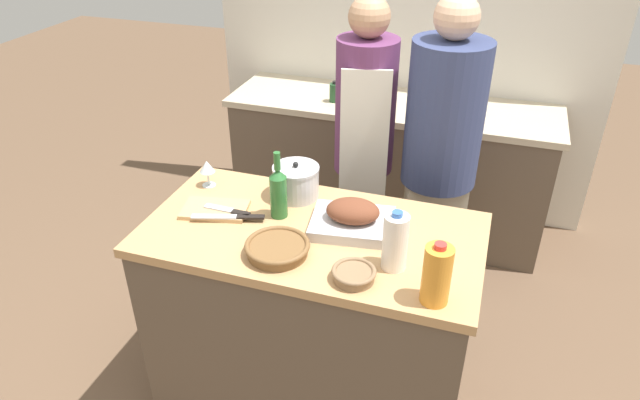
{
  "coord_description": "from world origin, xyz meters",
  "views": [
    {
      "loc": [
        0.61,
        -1.77,
        2.2
      ],
      "look_at": [
        0.0,
        0.11,
        1.01
      ],
      "focal_mm": 32.0,
      "sensor_mm": 36.0,
      "label": 1
    }
  ],
  "objects_px": {
    "juice_jug": "(437,275)",
    "knife_paring": "(229,210)",
    "wine_bottle_green": "(278,192)",
    "condiment_bottle_short": "(365,97)",
    "roasting_pan": "(353,218)",
    "stock_pot": "(296,182)",
    "milk_jug": "(395,242)",
    "cutting_board": "(215,209)",
    "knife_chef": "(231,217)",
    "condiment_bottle_tall": "(335,92)",
    "person_cook_aproned": "(364,145)",
    "wine_glass_left": "(207,168)",
    "person_cook_guest": "(440,158)",
    "wicker_basket": "(277,248)",
    "mixing_bowl": "(354,274)"
  },
  "relations": [
    {
      "from": "juice_jug",
      "to": "knife_paring",
      "type": "distance_m",
      "value": 0.93
    },
    {
      "from": "wine_bottle_green",
      "to": "condiment_bottle_short",
      "type": "xyz_separation_m",
      "value": [
        0.02,
        1.36,
        -0.09
      ]
    },
    {
      "from": "roasting_pan",
      "to": "stock_pot",
      "type": "xyz_separation_m",
      "value": [
        -0.3,
        0.17,
        0.02
      ]
    },
    {
      "from": "milk_jug",
      "to": "wine_bottle_green",
      "type": "distance_m",
      "value": 0.55
    },
    {
      "from": "cutting_board",
      "to": "knife_chef",
      "type": "relative_size",
      "value": 1.01
    },
    {
      "from": "knife_paring",
      "to": "condiment_bottle_tall",
      "type": "distance_m",
      "value": 1.47
    },
    {
      "from": "person_cook_aproned",
      "to": "cutting_board",
      "type": "bearing_deg",
      "value": -132.19
    },
    {
      "from": "wine_glass_left",
      "to": "person_cook_aproned",
      "type": "xyz_separation_m",
      "value": [
        0.56,
        0.61,
        -0.08
      ]
    },
    {
      "from": "wine_glass_left",
      "to": "person_cook_guest",
      "type": "distance_m",
      "value": 1.11
    },
    {
      "from": "wicker_basket",
      "to": "wine_glass_left",
      "type": "bearing_deg",
      "value": 141.65
    },
    {
      "from": "juice_jug",
      "to": "milk_jug",
      "type": "bearing_deg",
      "value": 140.01
    },
    {
      "from": "stock_pot",
      "to": "knife_paring",
      "type": "bearing_deg",
      "value": -132.9
    },
    {
      "from": "mixing_bowl",
      "to": "wine_glass_left",
      "type": "height_order",
      "value": "wine_glass_left"
    },
    {
      "from": "wicker_basket",
      "to": "person_cook_guest",
      "type": "relative_size",
      "value": 0.14
    },
    {
      "from": "milk_jug",
      "to": "person_cook_guest",
      "type": "xyz_separation_m",
      "value": [
        0.04,
        0.89,
        -0.09
      ]
    },
    {
      "from": "stock_pot",
      "to": "person_cook_aproned",
      "type": "relative_size",
      "value": 0.12
    },
    {
      "from": "stock_pot",
      "to": "condiment_bottle_short",
      "type": "bearing_deg",
      "value": 89.77
    },
    {
      "from": "juice_jug",
      "to": "wine_glass_left",
      "type": "bearing_deg",
      "value": 156.7
    },
    {
      "from": "roasting_pan",
      "to": "cutting_board",
      "type": "bearing_deg",
      "value": -174.6
    },
    {
      "from": "stock_pot",
      "to": "milk_jug",
      "type": "xyz_separation_m",
      "value": [
        0.51,
        -0.36,
        0.04
      ]
    },
    {
      "from": "wicker_basket",
      "to": "stock_pot",
      "type": "bearing_deg",
      "value": 100.8
    },
    {
      "from": "wine_glass_left",
      "to": "knife_paring",
      "type": "distance_m",
      "value": 0.28
    },
    {
      "from": "juice_jug",
      "to": "knife_paring",
      "type": "relative_size",
      "value": 1.12
    },
    {
      "from": "condiment_bottle_short",
      "to": "person_cook_guest",
      "type": "xyz_separation_m",
      "value": [
        0.54,
        -0.67,
        -0.0
      ]
    },
    {
      "from": "condiment_bottle_short",
      "to": "person_cook_aproned",
      "type": "xyz_separation_m",
      "value": [
        0.15,
        -0.62,
        -0.01
      ]
    },
    {
      "from": "milk_jug",
      "to": "condiment_bottle_short",
      "type": "xyz_separation_m",
      "value": [
        -0.5,
        1.56,
        -0.09
      ]
    },
    {
      "from": "wicker_basket",
      "to": "person_cook_aproned",
      "type": "relative_size",
      "value": 0.15
    },
    {
      "from": "wine_glass_left",
      "to": "person_cook_aproned",
      "type": "relative_size",
      "value": 0.07
    },
    {
      "from": "milk_jug",
      "to": "condiment_bottle_short",
      "type": "height_order",
      "value": "milk_jug"
    },
    {
      "from": "cutting_board",
      "to": "roasting_pan",
      "type": "bearing_deg",
      "value": 5.4
    },
    {
      "from": "roasting_pan",
      "to": "juice_jug",
      "type": "distance_m",
      "value": 0.5
    },
    {
      "from": "wine_bottle_green",
      "to": "condiment_bottle_short",
      "type": "relative_size",
      "value": 1.93
    },
    {
      "from": "knife_chef",
      "to": "condiment_bottle_tall",
      "type": "bearing_deg",
      "value": 90.7
    },
    {
      "from": "stock_pot",
      "to": "condiment_bottle_tall",
      "type": "height_order",
      "value": "stock_pot"
    },
    {
      "from": "knife_chef",
      "to": "juice_jug",
      "type": "bearing_deg",
      "value": -14.98
    },
    {
      "from": "knife_chef",
      "to": "condiment_bottle_short",
      "type": "xyz_separation_m",
      "value": [
        0.19,
        1.47,
        0.0
      ]
    },
    {
      "from": "stock_pot",
      "to": "wine_bottle_green",
      "type": "relative_size",
      "value": 0.7
    },
    {
      "from": "roasting_pan",
      "to": "mixing_bowl",
      "type": "distance_m",
      "value": 0.32
    },
    {
      "from": "wine_glass_left",
      "to": "condiment_bottle_tall",
      "type": "height_order",
      "value": "wine_glass_left"
    },
    {
      "from": "stock_pot",
      "to": "condiment_bottle_tall",
      "type": "distance_m",
      "value": 1.26
    },
    {
      "from": "condiment_bottle_tall",
      "to": "wine_bottle_green",
      "type": "bearing_deg",
      "value": -82.33
    },
    {
      "from": "wicker_basket",
      "to": "milk_jug",
      "type": "relative_size",
      "value": 1.05
    },
    {
      "from": "roasting_pan",
      "to": "condiment_bottle_tall",
      "type": "height_order",
      "value": "roasting_pan"
    },
    {
      "from": "cutting_board",
      "to": "condiment_bottle_tall",
      "type": "bearing_deg",
      "value": 86.96
    },
    {
      "from": "mixing_bowl",
      "to": "condiment_bottle_short",
      "type": "height_order",
      "value": "condiment_bottle_short"
    },
    {
      "from": "person_cook_aproned",
      "to": "knife_chef",
      "type": "bearing_deg",
      "value": -125.45
    },
    {
      "from": "condiment_bottle_tall",
      "to": "person_cook_aproned",
      "type": "xyz_separation_m",
      "value": [
        0.36,
        -0.67,
        -0.0
      ]
    },
    {
      "from": "condiment_bottle_tall",
      "to": "juice_jug",
      "type": "bearing_deg",
      "value": -63.33
    },
    {
      "from": "knife_paring",
      "to": "wine_glass_left",
      "type": "bearing_deg",
      "value": 135.45
    },
    {
      "from": "mixing_bowl",
      "to": "person_cook_aproned",
      "type": "bearing_deg",
      "value": 102.48
    }
  ]
}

